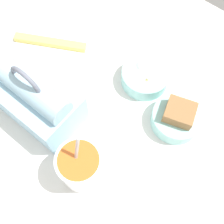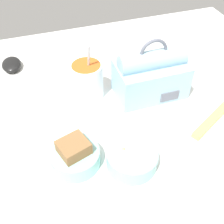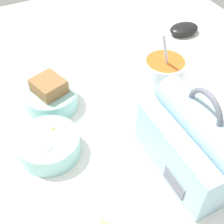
# 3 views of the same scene
# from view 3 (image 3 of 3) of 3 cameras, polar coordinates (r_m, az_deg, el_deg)

# --- Properties ---
(desk_surface) EXTENTS (1.40, 1.10, 0.02)m
(desk_surface) POSITION_cam_3_polar(r_m,az_deg,el_deg) (0.72, 3.72, -3.03)
(desk_surface) COLOR white
(desk_surface) RESTS_ON ground
(lunch_bag) EXTENTS (0.22, 0.13, 0.20)m
(lunch_bag) POSITION_cam_3_polar(r_m,az_deg,el_deg) (0.61, 14.91, -5.34)
(lunch_bag) COLOR #9EC6DB
(lunch_bag) RESTS_ON desk_surface
(soup_cup) EXTENTS (0.10, 0.10, 0.19)m
(soup_cup) POSITION_cam_3_polar(r_m,az_deg,el_deg) (0.74, 9.26, 5.78)
(soup_cup) COLOR white
(soup_cup) RESTS_ON desk_surface
(bento_bowl_sandwich) EXTENTS (0.13, 0.13, 0.08)m
(bento_bowl_sandwich) POSITION_cam_3_polar(r_m,az_deg,el_deg) (0.75, -11.16, 2.86)
(bento_bowl_sandwich) COLOR #93D1CC
(bento_bowl_sandwich) RESTS_ON desk_surface
(bento_bowl_snacks) EXTENTS (0.13, 0.13, 0.06)m
(bento_bowl_snacks) POSITION_cam_3_polar(r_m,az_deg,el_deg) (0.66, -11.43, -5.82)
(bento_bowl_snacks) COLOR #93D1CC
(bento_bowl_snacks) RESTS_ON desk_surface
(computer_mouse) EXTENTS (0.07, 0.10, 0.03)m
(computer_mouse) POSITION_cam_3_polar(r_m,az_deg,el_deg) (1.03, 13.03, 14.58)
(computer_mouse) COLOR black
(computer_mouse) RESTS_ON desk_surface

